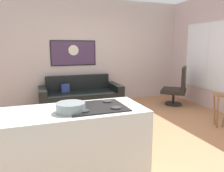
# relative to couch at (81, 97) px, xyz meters

# --- Properties ---
(ground) EXTENTS (6.40, 6.40, 0.04)m
(ground) POSITION_rel_couch_xyz_m (0.46, -1.91, -0.29)
(ground) COLOR #B77B50
(back_wall) EXTENTS (6.40, 0.05, 2.80)m
(back_wall) POSITION_rel_couch_xyz_m (0.46, 0.52, 1.13)
(back_wall) COLOR beige
(back_wall) RESTS_ON ground
(couch) EXTENTS (2.04, 0.90, 0.79)m
(couch) POSITION_rel_couch_xyz_m (0.00, 0.00, 0.00)
(couch) COLOR black
(couch) RESTS_ON ground
(coffee_table) EXTENTS (0.93, 0.64, 0.40)m
(coffee_table) POSITION_rel_couch_xyz_m (0.12, -1.22, 0.10)
(coffee_table) COLOR silver
(coffee_table) RESTS_ON ground
(armchair) EXTENTS (0.87, 0.87, 1.02)m
(armchair) POSITION_rel_couch_xyz_m (2.46, -0.64, 0.21)
(armchair) COLOR black
(armchair) RESTS_ON ground
(bar_stool) EXTENTS (0.33, 0.32, 0.65)m
(bar_stool) POSITION_rel_couch_xyz_m (2.26, -2.24, 0.22)
(bar_stool) COLOR #8C5F3B
(bar_stool) RESTS_ON ground
(kitchen_counter) EXTENTS (1.56, 0.68, 0.92)m
(kitchen_counter) POSITION_rel_couch_xyz_m (-0.73, -3.16, 0.19)
(kitchen_counter) COLOR silver
(kitchen_counter) RESTS_ON ground
(mixing_bowl) EXTENTS (0.29, 0.29, 0.09)m
(mixing_bowl) POSITION_rel_couch_xyz_m (-0.74, -3.24, 0.68)
(mixing_bowl) COLOR gray
(mixing_bowl) RESTS_ON kitchen_counter
(wall_painting) EXTENTS (1.20, 0.03, 0.67)m
(wall_painting) POSITION_rel_couch_xyz_m (-0.07, 0.47, 1.10)
(wall_painting) COLOR black
(window) EXTENTS (0.03, 1.63, 1.67)m
(window) POSITION_rel_couch_xyz_m (3.04, -1.01, 1.03)
(window) COLOR silver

